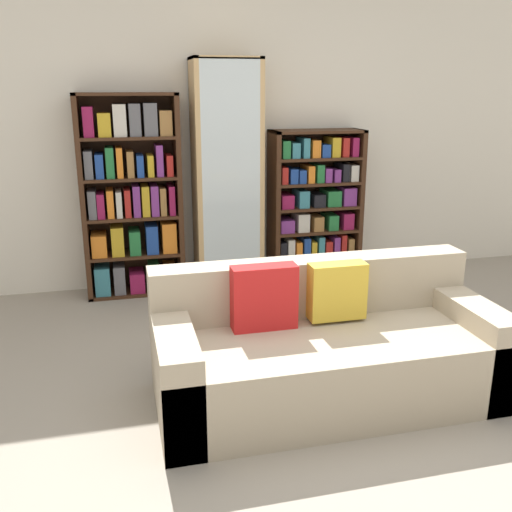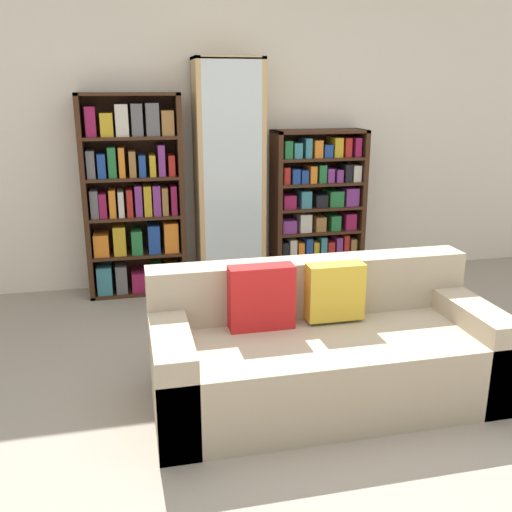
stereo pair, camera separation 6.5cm
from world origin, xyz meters
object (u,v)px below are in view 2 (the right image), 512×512
bookshelf_right (317,208)px  wine_bottle (308,289)px  bookshelf_left (134,199)px  display_cabinet (229,177)px  couch (322,352)px

bookshelf_right → wine_bottle: (-0.29, -0.67, -0.51)m
bookshelf_left → display_cabinet: bearing=-1.1°
bookshelf_left → display_cabinet: display_cabinet is taller
bookshelf_left → bookshelf_right: bearing=0.0°
display_cabinet → bookshelf_left: bearing=178.9°
couch → display_cabinet: 2.11m
display_cabinet → bookshelf_right: bearing=1.1°
wine_bottle → couch: bearing=-104.8°
couch → bookshelf_right: (0.64, 2.01, 0.39)m
display_cabinet → bookshelf_right: (0.80, 0.02, -0.30)m
couch → display_cabinet: size_ratio=0.98×
couch → wine_bottle: 1.38m
display_cabinet → bookshelf_right: size_ratio=1.44×
wine_bottle → bookshelf_right: bearing=66.8°
wine_bottle → display_cabinet: bearing=127.8°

